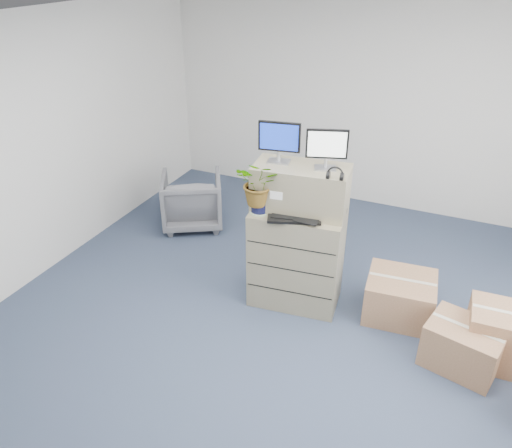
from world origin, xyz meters
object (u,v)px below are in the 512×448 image
object	(u,v)px
monitor_right	(327,147)
office_chair	(192,198)
filing_cabinet_lower	(296,257)
monitor_left	(279,140)
water_bottle	(304,199)
potted_plant	(260,189)
keyboard	(294,218)

from	to	relation	value
monitor_right	office_chair	bearing A→B (deg)	138.09
filing_cabinet_lower	monitor_left	distance (m)	1.23
monitor_left	water_bottle	world-z (taller)	monitor_left
monitor_left	potted_plant	xyz separation A→B (m)	(-0.10, -0.23, -0.42)
potted_plant	monitor_right	bearing A→B (deg)	24.68
filing_cabinet_lower	keyboard	world-z (taller)	keyboard
filing_cabinet_lower	potted_plant	bearing A→B (deg)	-159.84
water_bottle	office_chair	size ratio (longest dim) A/B	0.34
monitor_left	office_chair	size ratio (longest dim) A/B	0.51
monitor_right	office_chair	distance (m)	2.59
water_bottle	potted_plant	size ratio (longest dim) A/B	0.57
keyboard	potted_plant	bearing A→B (deg)	160.87
monitor_right	water_bottle	xyz separation A→B (m)	(-0.17, -0.07, -0.53)
monitor_right	water_bottle	size ratio (longest dim) A/B	1.40
water_bottle	office_chair	distance (m)	2.25
filing_cabinet_lower	monitor_left	bearing A→B (deg)	159.53
keyboard	potted_plant	distance (m)	0.43
filing_cabinet_lower	monitor_right	distance (m)	1.21
monitor_left	keyboard	xyz separation A→B (m)	(0.26, -0.23, -0.66)
monitor_left	potted_plant	size ratio (longest dim) A/B	0.84
monitor_right	keyboard	world-z (taller)	monitor_right
monitor_right	office_chair	world-z (taller)	monitor_right
water_bottle	potted_plant	xyz separation A→B (m)	(-0.38, -0.19, 0.12)
monitor_left	monitor_right	xyz separation A→B (m)	(0.45, 0.02, -0.01)
monitor_left	office_chair	distance (m)	2.27
filing_cabinet_lower	office_chair	size ratio (longest dim) A/B	1.34
office_chair	water_bottle	bearing A→B (deg)	122.95
keyboard	potted_plant	world-z (taller)	potted_plant
filing_cabinet_lower	potted_plant	xyz separation A→B (m)	(-0.34, -0.17, 0.78)
monitor_right	keyboard	distance (m)	0.73
water_bottle	monitor_right	bearing A→B (deg)	22.11
monitor_left	keyboard	bearing A→B (deg)	-51.26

